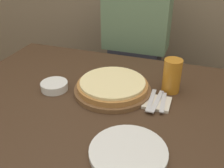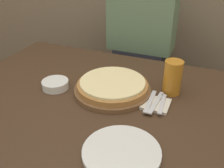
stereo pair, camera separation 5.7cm
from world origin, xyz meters
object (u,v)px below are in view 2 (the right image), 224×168
at_px(side_bowl, 55,84).
at_px(fork, 150,101).
at_px(pizza_on_board, 112,87).
at_px(beer_glass, 173,76).
at_px(diner_person, 140,57).
at_px(dinner_knife, 156,103).
at_px(dinner_plate, 122,152).
at_px(spoon, 162,104).

height_order(side_bowl, fork, side_bowl).
height_order(pizza_on_board, beer_glass, beer_glass).
relative_size(fork, diner_person, 0.14).
bearing_deg(beer_glass, pizza_on_board, -159.20).
relative_size(fork, dinner_knife, 1.00).
height_order(dinner_plate, spoon, dinner_plate).
xyz_separation_m(dinner_plate, diner_person, (-0.22, 0.95, -0.09)).
relative_size(beer_glass, diner_person, 0.12).
height_order(spoon, diner_person, diner_person).
relative_size(pizza_on_board, dinner_knife, 1.97).
bearing_deg(beer_glass, fork, -116.17).
bearing_deg(diner_person, dinner_plate, -77.12).
height_order(pizza_on_board, spoon, pizza_on_board).
bearing_deg(spoon, dinner_knife, 180.00).
bearing_deg(pizza_on_board, dinner_plate, -63.46).
height_order(beer_glass, spoon, beer_glass).
bearing_deg(dinner_knife, fork, 180.00).
distance_m(pizza_on_board, dinner_plate, 0.39).
bearing_deg(spoon, pizza_on_board, 171.91).
relative_size(dinner_plate, side_bowl, 2.09).
height_order(dinner_knife, spoon, same).
relative_size(dinner_knife, spoon, 1.17).
bearing_deg(dinner_plate, pizza_on_board, 116.54).
bearing_deg(dinner_plate, dinner_knife, 83.63).
bearing_deg(dinner_knife, side_bowl, -176.11).
distance_m(pizza_on_board, diner_person, 0.62).
xyz_separation_m(fork, diner_person, (-0.23, 0.64, -0.10)).
relative_size(dinner_plate, spoon, 1.71).
distance_m(dinner_plate, spoon, 0.32).
bearing_deg(side_bowl, beer_glass, 17.55).
distance_m(spoon, diner_person, 0.70).
xyz_separation_m(beer_glass, dinner_knife, (-0.04, -0.13, -0.07)).
relative_size(pizza_on_board, beer_glass, 2.25).
bearing_deg(dinner_plate, side_bowl, 146.51).
bearing_deg(pizza_on_board, diner_person, 94.18).
height_order(fork, diner_person, diner_person).
height_order(pizza_on_board, dinner_knife, pizza_on_board).
relative_size(fork, spoon, 1.17).
distance_m(fork, diner_person, 0.69).
distance_m(fork, dinner_knife, 0.02).
relative_size(side_bowl, diner_person, 0.09).
height_order(dinner_plate, fork, dinner_plate).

